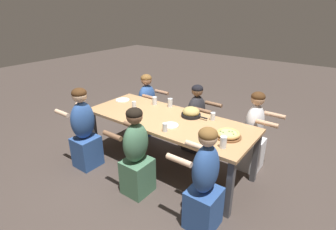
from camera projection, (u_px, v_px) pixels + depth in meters
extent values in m
plane|color=#423833|center=(168.00, 166.00, 3.91)|extent=(18.00, 18.00, 0.00)
cube|color=tan|center=(168.00, 120.00, 3.62)|extent=(2.39, 0.93, 0.04)
cube|color=#4C4C51|center=(94.00, 133.00, 4.09)|extent=(0.07, 0.07, 0.73)
cube|color=#4C4C51|center=(230.00, 190.00, 2.84)|extent=(0.07, 0.07, 0.73)
cube|color=#4C4C51|center=(131.00, 117.00, 4.69)|extent=(0.07, 0.07, 0.73)
cube|color=#4C4C51|center=(256.00, 157.00, 3.45)|extent=(0.07, 0.07, 0.73)
cylinder|color=brown|center=(228.00, 136.00, 3.10)|extent=(0.31, 0.31, 0.02)
torus|color=tan|center=(228.00, 134.00, 3.09)|extent=(0.28, 0.28, 0.04)
cylinder|color=#E5C675|center=(228.00, 134.00, 3.09)|extent=(0.23, 0.23, 0.04)
cylinder|color=#4C7A3D|center=(229.00, 131.00, 3.11)|extent=(0.02, 0.02, 0.01)
cylinder|color=#4C7A3D|center=(221.00, 131.00, 3.11)|extent=(0.02, 0.02, 0.01)
cylinder|color=#4C7A3D|center=(232.00, 132.00, 3.10)|extent=(0.02, 0.02, 0.01)
cylinder|color=#4C7A3D|center=(223.00, 132.00, 3.08)|extent=(0.02, 0.02, 0.01)
cylinder|color=#4C7A3D|center=(234.00, 134.00, 3.04)|extent=(0.02, 0.02, 0.01)
cylinder|color=black|center=(191.00, 115.00, 3.67)|extent=(0.27, 0.27, 0.04)
cylinder|color=black|center=(203.00, 118.00, 3.55)|extent=(0.12, 0.02, 0.02)
ellipsoid|color=tan|center=(191.00, 112.00, 3.65)|extent=(0.24, 0.24, 0.13)
cylinder|color=white|center=(123.00, 100.00, 4.29)|extent=(0.22, 0.22, 0.01)
cube|color=#B7B7BC|center=(123.00, 99.00, 4.28)|extent=(0.04, 0.16, 0.01)
cylinder|color=white|center=(171.00, 125.00, 3.39)|extent=(0.21, 0.21, 0.01)
cube|color=#B7B7BC|center=(171.00, 125.00, 3.39)|extent=(0.12, 0.10, 0.01)
cylinder|color=silver|center=(223.00, 142.00, 2.85)|extent=(0.08, 0.08, 0.13)
cylinder|color=black|center=(223.00, 144.00, 2.86)|extent=(0.07, 0.07, 0.08)
cylinder|color=silver|center=(213.00, 116.00, 3.54)|extent=(0.07, 0.07, 0.11)
cylinder|color=silver|center=(134.00, 105.00, 3.90)|extent=(0.06, 0.06, 0.12)
cylinder|color=black|center=(134.00, 107.00, 3.91)|extent=(0.05, 0.05, 0.08)
cylinder|color=silver|center=(155.00, 101.00, 4.09)|extent=(0.07, 0.07, 0.12)
cylinder|color=black|center=(155.00, 103.00, 4.10)|extent=(0.06, 0.06, 0.06)
cylinder|color=silver|center=(211.00, 135.00, 3.00)|extent=(0.07, 0.07, 0.14)
cylinder|color=black|center=(210.00, 136.00, 3.00)|extent=(0.06, 0.06, 0.10)
cylinder|color=silver|center=(170.00, 103.00, 3.99)|extent=(0.07, 0.07, 0.13)
cylinder|color=black|center=(170.00, 105.00, 4.01)|extent=(0.06, 0.06, 0.07)
cylinder|color=silver|center=(165.00, 127.00, 3.22)|extent=(0.06, 0.06, 0.11)
cylinder|color=black|center=(165.00, 129.00, 3.23)|extent=(0.06, 0.06, 0.08)
cylinder|color=silver|center=(134.00, 114.00, 3.57)|extent=(0.07, 0.07, 0.13)
cylinder|color=black|center=(134.00, 116.00, 3.58)|extent=(0.06, 0.06, 0.09)
cube|color=#2D5193|center=(203.00, 208.00, 2.78)|extent=(0.32, 0.34, 0.46)
ellipsoid|color=#2D5193|center=(206.00, 169.00, 2.59)|extent=(0.24, 0.36, 0.53)
sphere|color=beige|center=(208.00, 137.00, 2.45)|extent=(0.18, 0.18, 0.18)
ellipsoid|color=brown|center=(208.00, 134.00, 2.44)|extent=(0.19, 0.19, 0.13)
cylinder|color=beige|center=(179.00, 160.00, 2.53)|extent=(0.28, 0.06, 0.06)
cylinder|color=beige|center=(197.00, 146.00, 2.78)|extent=(0.28, 0.06, 0.06)
cube|color=#477556|center=(138.00, 176.00, 3.30)|extent=(0.32, 0.34, 0.46)
ellipsoid|color=#477556|center=(136.00, 143.00, 3.11)|extent=(0.24, 0.36, 0.50)
sphere|color=brown|center=(134.00, 116.00, 2.98)|extent=(0.19, 0.19, 0.19)
ellipsoid|color=black|center=(134.00, 113.00, 2.96)|extent=(0.20, 0.20, 0.13)
cylinder|color=brown|center=(112.00, 136.00, 3.06)|extent=(0.28, 0.06, 0.06)
cylinder|color=brown|center=(133.00, 126.00, 3.31)|extent=(0.28, 0.06, 0.06)
cube|color=#2D5193|center=(148.00, 121.00, 4.87)|extent=(0.32, 0.34, 0.46)
ellipsoid|color=#2D5193|center=(147.00, 97.00, 4.69)|extent=(0.24, 0.36, 0.46)
sphere|color=#9E7051|center=(146.00, 80.00, 4.56)|extent=(0.19, 0.19, 0.19)
ellipsoid|color=brown|center=(146.00, 78.00, 4.55)|extent=(0.19, 0.19, 0.13)
cylinder|color=#9E7051|center=(162.00, 92.00, 4.67)|extent=(0.28, 0.06, 0.06)
cylinder|color=#9E7051|center=(149.00, 97.00, 4.42)|extent=(0.28, 0.06, 0.06)
cube|color=silver|center=(250.00, 153.00, 3.79)|extent=(0.32, 0.34, 0.46)
ellipsoid|color=silver|center=(255.00, 123.00, 3.60)|extent=(0.24, 0.36, 0.52)
sphere|color=tan|center=(258.00, 99.00, 3.47)|extent=(0.18, 0.18, 0.18)
ellipsoid|color=#422814|center=(258.00, 97.00, 3.45)|extent=(0.19, 0.19, 0.13)
cylinder|color=tan|center=(275.00, 115.00, 3.57)|extent=(0.28, 0.06, 0.06)
cylinder|color=tan|center=(267.00, 124.00, 3.32)|extent=(0.28, 0.06, 0.06)
cube|color=#232328|center=(195.00, 136.00, 4.30)|extent=(0.32, 0.34, 0.46)
ellipsoid|color=#232328|center=(196.00, 110.00, 4.12)|extent=(0.24, 0.36, 0.46)
sphere|color=brown|center=(197.00, 91.00, 4.00)|extent=(0.18, 0.18, 0.18)
ellipsoid|color=black|center=(197.00, 89.00, 3.99)|extent=(0.18, 0.18, 0.12)
cylinder|color=brown|center=(214.00, 104.00, 4.10)|extent=(0.28, 0.06, 0.06)
cylinder|color=brown|center=(203.00, 111.00, 3.85)|extent=(0.28, 0.06, 0.06)
cube|color=#2D5193|center=(87.00, 151.00, 3.85)|extent=(0.32, 0.34, 0.46)
ellipsoid|color=#2D5193|center=(83.00, 120.00, 3.65)|extent=(0.24, 0.36, 0.54)
sphere|color=beige|center=(79.00, 95.00, 3.51)|extent=(0.20, 0.20, 0.20)
ellipsoid|color=#422814|center=(79.00, 93.00, 3.50)|extent=(0.20, 0.20, 0.14)
cylinder|color=beige|center=(62.00, 113.00, 3.60)|extent=(0.28, 0.06, 0.06)
cylinder|color=beige|center=(83.00, 106.00, 3.85)|extent=(0.28, 0.06, 0.06)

